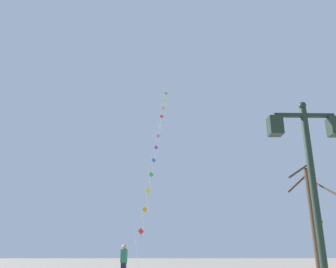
{
  "coord_description": "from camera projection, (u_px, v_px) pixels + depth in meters",
  "views": [
    {
      "loc": [
        0.28,
        -0.04,
        1.31
      ],
      "look_at": [
        0.8,
        19.01,
        7.8
      ],
      "focal_mm": 37.47,
      "sensor_mm": 36.0,
      "label": 1
    }
  ],
  "objects": [
    {
      "name": "twin_lantern_lamp_post",
      "position": [
        310.0,
        162.0,
        7.15
      ],
      "size": [
        1.57,
        0.28,
        4.41
      ],
      "color": "#1E2D23",
      "rests_on": "ground_plane"
    },
    {
      "name": "kite_train",
      "position": [
        156.0,
        149.0,
        26.95
      ],
      "size": [
        2.11,
        14.74,
        17.18
      ],
      "color": "brown",
      "rests_on": "ground_plane"
    },
    {
      "name": "kite_flyer",
      "position": [
        124.0,
        262.0,
        16.27
      ],
      "size": [
        0.3,
        0.62,
        1.71
      ],
      "rotation": [
        0.0,
        0.0,
        1.42
      ],
      "color": "#1E1E2D",
      "rests_on": "ground_plane"
    },
    {
      "name": "bare_tree",
      "position": [
        313.0,
        222.0,
        13.44
      ],
      "size": [
        1.7,
        2.24,
        4.69
      ],
      "color": "#423323",
      "rests_on": "ground_plane"
    }
  ]
}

